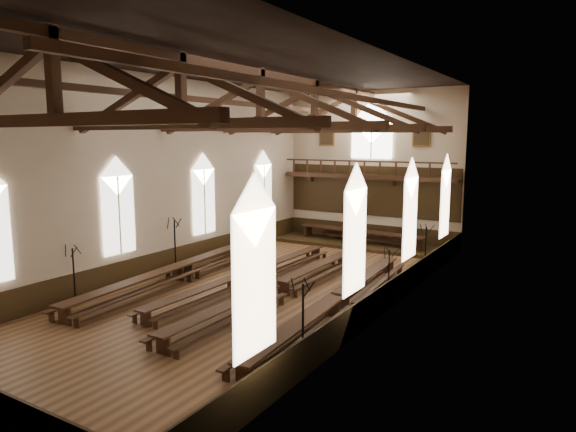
{
  "coord_description": "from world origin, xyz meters",
  "views": [
    {
      "loc": [
        12.85,
        -18.94,
        6.9
      ],
      "look_at": [
        0.5,
        1.5,
        3.28
      ],
      "focal_mm": 32.0,
      "sensor_mm": 36.0,
      "label": 1
    }
  ],
  "objects_px": {
    "refectory_row_a": "(182,267)",
    "candelabrum_left_far": "(241,240)",
    "refectory_row_d": "(337,299)",
    "candelabrum_left_near": "(75,286)",
    "refectory_row_c": "(276,287)",
    "dais": "(360,244)",
    "high_table": "(360,232)",
    "candelabrum_left_mid": "(175,256)",
    "candelabrum_right_near": "(303,340)",
    "candelabrum_right_mid": "(388,285)",
    "candelabrum_right_far": "(425,258)",
    "refectory_row_b": "(250,274)"
  },
  "relations": [
    {
      "from": "candelabrum_left_near",
      "to": "candelabrum_right_far",
      "type": "bearing_deg",
      "value": 48.68
    },
    {
      "from": "candelabrum_left_near",
      "to": "candelabrum_right_far",
      "type": "xyz_separation_m",
      "value": [
        11.1,
        12.63,
        0.01
      ]
    },
    {
      "from": "refectory_row_b",
      "to": "dais",
      "type": "relative_size",
      "value": 1.2
    },
    {
      "from": "refectory_row_c",
      "to": "dais",
      "type": "height_order",
      "value": "refectory_row_c"
    },
    {
      "from": "dais",
      "to": "candelabrum_left_near",
      "type": "relative_size",
      "value": 4.49
    },
    {
      "from": "candelabrum_left_mid",
      "to": "candelabrum_right_mid",
      "type": "height_order",
      "value": "candelabrum_left_mid"
    },
    {
      "from": "dais",
      "to": "high_table",
      "type": "distance_m",
      "value": 0.79
    },
    {
      "from": "refectory_row_a",
      "to": "refectory_row_c",
      "type": "distance_m",
      "value": 5.74
    },
    {
      "from": "refectory_row_b",
      "to": "candelabrum_right_mid",
      "type": "relative_size",
      "value": 5.79
    },
    {
      "from": "candelabrum_left_mid",
      "to": "candelabrum_right_near",
      "type": "relative_size",
      "value": 1.06
    },
    {
      "from": "candelabrum_right_mid",
      "to": "candelabrum_right_far",
      "type": "height_order",
      "value": "candelabrum_right_far"
    },
    {
      "from": "candelabrum_right_near",
      "to": "refectory_row_d",
      "type": "bearing_deg",
      "value": 103.8
    },
    {
      "from": "refectory_row_a",
      "to": "candelabrum_left_far",
      "type": "bearing_deg",
      "value": 99.99
    },
    {
      "from": "refectory_row_d",
      "to": "candelabrum_right_near",
      "type": "xyz_separation_m",
      "value": [
        1.21,
        -4.92,
        0.28
      ]
    },
    {
      "from": "refectory_row_a",
      "to": "refectory_row_d",
      "type": "relative_size",
      "value": 1.03
    },
    {
      "from": "candelabrum_left_near",
      "to": "candelabrum_left_far",
      "type": "height_order",
      "value": "candelabrum_left_near"
    },
    {
      "from": "dais",
      "to": "candelabrum_left_far",
      "type": "xyz_separation_m",
      "value": [
        -5.5,
        -5.46,
        0.62
      ]
    },
    {
      "from": "refectory_row_b",
      "to": "candelabrum_right_near",
      "type": "distance_m",
      "value": 9.16
    },
    {
      "from": "candelabrum_right_mid",
      "to": "candelabrum_right_far",
      "type": "distance_m",
      "value": 5.4
    },
    {
      "from": "candelabrum_left_mid",
      "to": "candelabrum_right_far",
      "type": "relative_size",
      "value": 1.13
    },
    {
      "from": "candelabrum_right_near",
      "to": "candelabrum_right_far",
      "type": "relative_size",
      "value": 1.07
    },
    {
      "from": "high_table",
      "to": "candelabrum_right_far",
      "type": "xyz_separation_m",
      "value": [
        5.6,
        -4.56,
        -0.12
      ]
    },
    {
      "from": "refectory_row_b",
      "to": "candelabrum_right_near",
      "type": "bearing_deg",
      "value": -44.43
    },
    {
      "from": "high_table",
      "to": "candelabrum_right_mid",
      "type": "xyz_separation_m",
      "value": [
        5.6,
        -9.95,
        -0.18
      ]
    },
    {
      "from": "refectory_row_a",
      "to": "candelabrum_left_far",
      "type": "relative_size",
      "value": 6.25
    },
    {
      "from": "high_table",
      "to": "candelabrum_right_near",
      "type": "relative_size",
      "value": 3.19
    },
    {
      "from": "refectory_row_a",
      "to": "candelabrum_right_far",
      "type": "height_order",
      "value": "candelabrum_right_far"
    },
    {
      "from": "refectory_row_a",
      "to": "refectory_row_d",
      "type": "xyz_separation_m",
      "value": [
        8.76,
        -0.56,
        -0.03
      ]
    },
    {
      "from": "high_table",
      "to": "candelabrum_left_far",
      "type": "relative_size",
      "value": 3.67
    },
    {
      "from": "refectory_row_c",
      "to": "candelabrum_left_far",
      "type": "height_order",
      "value": "candelabrum_left_far"
    },
    {
      "from": "refectory_row_d",
      "to": "candelabrum_left_near",
      "type": "relative_size",
      "value": 5.73
    },
    {
      "from": "refectory_row_b",
      "to": "candelabrum_left_far",
      "type": "relative_size",
      "value": 5.71
    },
    {
      "from": "high_table",
      "to": "candelabrum_left_near",
      "type": "xyz_separation_m",
      "value": [
        -5.5,
        -17.18,
        -0.13
      ]
    },
    {
      "from": "refectory_row_a",
      "to": "candelabrum_left_mid",
      "type": "xyz_separation_m",
      "value": [
        -1.14,
        0.74,
        0.3
      ]
    },
    {
      "from": "refectory_row_d",
      "to": "candelabrum_right_far",
      "type": "relative_size",
      "value": 5.66
    },
    {
      "from": "candelabrum_left_mid",
      "to": "refectory_row_d",
      "type": "bearing_deg",
      "value": -7.46
    },
    {
      "from": "candelabrum_left_far",
      "to": "refectory_row_b",
      "type": "bearing_deg",
      "value": -50.42
    },
    {
      "from": "dais",
      "to": "high_table",
      "type": "height_order",
      "value": "high_table"
    },
    {
      "from": "refectory_row_a",
      "to": "refectory_row_b",
      "type": "distance_m",
      "value": 3.55
    },
    {
      "from": "refectory_row_d",
      "to": "refectory_row_b",
      "type": "bearing_deg",
      "value": 164.38
    },
    {
      "from": "candelabrum_left_mid",
      "to": "refectory_row_a",
      "type": "bearing_deg",
      "value": -32.96
    },
    {
      "from": "refectory_row_c",
      "to": "candelabrum_left_far",
      "type": "relative_size",
      "value": 5.96
    },
    {
      "from": "dais",
      "to": "candelabrum_left_far",
      "type": "bearing_deg",
      "value": -135.22
    },
    {
      "from": "candelabrum_left_mid",
      "to": "candelabrum_right_far",
      "type": "height_order",
      "value": "candelabrum_left_mid"
    },
    {
      "from": "candelabrum_left_mid",
      "to": "candelabrum_left_far",
      "type": "bearing_deg",
      "value": 90.0
    },
    {
      "from": "refectory_row_a",
      "to": "candelabrum_right_far",
      "type": "distance_m",
      "value": 12.39
    },
    {
      "from": "dais",
      "to": "candelabrum_left_mid",
      "type": "distance_m",
      "value": 12.48
    },
    {
      "from": "high_table",
      "to": "candelabrum_left_near",
      "type": "distance_m",
      "value": 18.04
    },
    {
      "from": "refectory_row_c",
      "to": "candelabrum_left_near",
      "type": "height_order",
      "value": "candelabrum_left_near"
    },
    {
      "from": "dais",
      "to": "candelabrum_left_far",
      "type": "height_order",
      "value": "candelabrum_left_far"
    }
  ]
}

